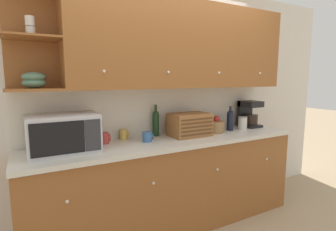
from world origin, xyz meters
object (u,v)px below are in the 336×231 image
object	(u,v)px
mug	(105,138)
fruit_basket	(213,126)
mug_patterned_third	(147,137)
second_wine_bottle	(230,119)
mug_blue_second	(124,134)
storage_canister	(243,123)
bread_box	(190,125)
coffee_maker	(249,114)
microwave	(64,133)
wine_bottle	(156,122)

from	to	relation	value
mug	fruit_basket	xyz separation A→B (m)	(1.25, -0.07, 0.02)
mug_patterned_third	second_wine_bottle	world-z (taller)	second_wine_bottle
mug_blue_second	storage_canister	bearing A→B (deg)	-7.82
bread_box	mug_patterned_third	bearing A→B (deg)	-178.47
mug_blue_second	fruit_basket	world-z (taller)	fruit_basket
mug	coffee_maker	xyz separation A→B (m)	(1.86, -0.01, 0.11)
fruit_basket	second_wine_bottle	size ratio (longest dim) A/B	0.85
mug_patterned_third	coffee_maker	xyz separation A→B (m)	(1.48, 0.11, 0.12)
mug_patterned_third	storage_canister	size ratio (longest dim) A/B	0.68
mug_patterned_third	fruit_basket	world-z (taller)	fruit_basket
microwave	coffee_maker	size ratio (longest dim) A/B	1.69
mug_patterned_third	wine_bottle	world-z (taller)	wine_bottle
mug_blue_second	storage_canister	world-z (taller)	storage_canister
mug	bread_box	xyz separation A→B (m)	(0.89, -0.11, 0.07)
second_wine_bottle	coffee_maker	size ratio (longest dim) A/B	0.88
mug	mug_blue_second	bearing A→B (deg)	20.07
mug	wine_bottle	size ratio (longest dim) A/B	0.31
mug_patterned_third	bread_box	world-z (taller)	bread_box
microwave	mug	size ratio (longest dim) A/B	5.38
microwave	storage_canister	size ratio (longest dim) A/B	3.58
microwave	wine_bottle	world-z (taller)	wine_bottle
wine_bottle	coffee_maker	world-z (taller)	wine_bottle
mug	fruit_basket	distance (m)	1.25
coffee_maker	mug_blue_second	bearing A→B (deg)	176.82
mug	mug_patterned_third	bearing A→B (deg)	-17.74
mug_patterned_third	storage_canister	xyz separation A→B (m)	(1.27, 0.00, 0.03)
microwave	fruit_basket	distance (m)	1.63
wine_bottle	mug_patterned_third	bearing A→B (deg)	-134.35
mug	microwave	bearing A→B (deg)	-161.24
microwave	coffee_maker	distance (m)	2.25
wine_bottle	fruit_basket	distance (m)	0.69
mug	storage_canister	distance (m)	1.66
microwave	bread_box	xyz separation A→B (m)	(1.27, 0.02, -0.04)
mug_blue_second	storage_canister	distance (m)	1.45
mug_patterned_third	second_wine_bottle	distance (m)	1.10
mug_patterned_third	coffee_maker	size ratio (longest dim) A/B	0.32
mug_blue_second	mug_patterned_third	distance (m)	0.26
coffee_maker	wine_bottle	bearing A→B (deg)	176.22
mug_blue_second	second_wine_bottle	bearing A→B (deg)	-7.69
wine_bottle	storage_canister	distance (m)	1.10
storage_canister	microwave	bearing A→B (deg)	-179.71
wine_bottle	coffee_maker	bearing A→B (deg)	-3.78
microwave	mug_blue_second	world-z (taller)	microwave
microwave	second_wine_bottle	size ratio (longest dim) A/B	1.92
microwave	wine_bottle	bearing A→B (deg)	11.90
mug_blue_second	mug_patterned_third	size ratio (longest dim) A/B	0.96
mug_blue_second	microwave	bearing A→B (deg)	-160.77
microwave	wine_bottle	size ratio (longest dim) A/B	1.65
bread_box	wine_bottle	bearing A→B (deg)	150.06
mug	bread_box	bearing A→B (deg)	-7.02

